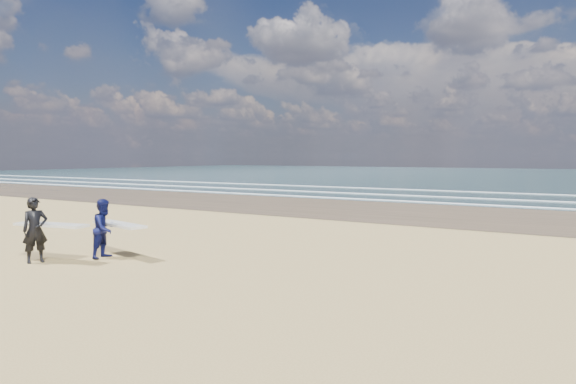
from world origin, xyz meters
The scene contains 2 objects.
surfer_near centered at (-0.63, -0.41, 0.91)m, with size 2.26×1.21×1.78m.
surfer_far centered at (0.42, 1.00, 0.85)m, with size 2.26×1.29×1.68m.
Camera 1 is at (12.47, -8.59, 2.90)m, focal length 32.00 mm.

